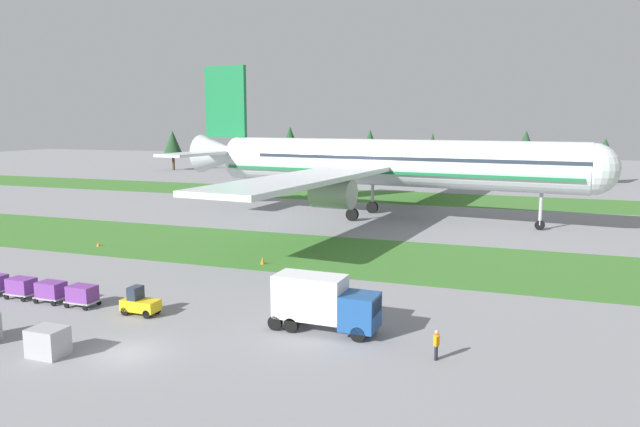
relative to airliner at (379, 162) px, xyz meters
The scene contains 14 objects.
ground_plane 52.92m from the airliner, 91.66° to the right, with size 400.00×400.00×0.00m, color gray.
grass_strip_near 24.91m from the airliner, 93.68° to the right, with size 320.00×17.44×0.01m, color #3D752D.
grass_strip_far 24.55m from the airliner, 93.73° to the left, with size 320.00×17.44×0.01m, color #3D752D.
airliner is the anchor object (origin of this frame).
baggage_tug 46.98m from the airliner, 96.47° to the right, with size 2.62×1.35×1.97m.
cargo_dolly_lead 47.69m from the airliner, 102.55° to the right, with size 2.23×1.54×1.55m.
cargo_dolly_second 48.35m from the airliner, 105.96° to the right, with size 2.23×1.54×1.55m.
cargo_dolly_third 49.17m from the airliner, 109.26° to the right, with size 2.23×1.54×1.55m.
catering_truck 45.97m from the airliner, 80.09° to the right, with size 7.03×2.52×3.58m.
ground_crew_marshaller 50.06m from the airliner, 71.95° to the right, with size 0.36×0.56×1.74m.
uld_container_0 54.83m from the airliner, 95.91° to the right, with size 2.00×1.60×1.66m, color #A3A3A8.
taxiway_marker_0 37.80m from the airliner, 129.56° to the right, with size 0.44×0.44×0.48m, color orange.
taxiway_marker_1 31.03m from the airliner, 96.69° to the right, with size 0.44×0.44×0.69m, color orange.
distant_tree_line 62.24m from the airliner, 94.83° to the left, with size 148.06×11.16×12.09m.
Camera 1 is at (21.49, -26.92, 13.29)m, focal length 33.32 mm.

